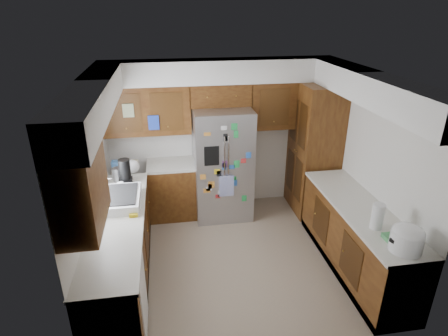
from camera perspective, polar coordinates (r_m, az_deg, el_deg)
The scene contains 12 objects.
floor at distance 5.41m, azimuth 1.81°, elevation -13.21°, with size 3.60×3.60×0.00m, color gray.
room_shell at distance 4.88m, azimuth 0.06°, elevation 6.70°, with size 3.64×3.24×2.52m.
left_counter_run at distance 5.14m, azimuth -13.50°, elevation -10.32°, with size 1.36×3.20×0.92m.
right_counter_run at distance 5.26m, azimuth 19.43°, elevation -10.34°, with size 0.63×2.25×0.92m.
pantry at distance 6.27m, azimuth 13.53°, elevation 2.75°, with size 0.60×0.90×2.15m, color #44200D.
fridge at distance 5.99m, azimuth -0.23°, elevation 0.63°, with size 0.90×0.79×1.80m.
bridge_cabinet at distance 5.87m, azimuth -0.60°, elevation 11.19°, with size 0.96×0.34×0.35m, color #44200D.
fridge_top_items at distance 5.78m, azimuth -1.96°, elevation 14.04°, with size 0.73×0.31×0.29m.
sink_assembly at distance 4.93m, azimuth -15.66°, elevation -4.55°, with size 0.52×0.74×0.37m.
left_counter_clutter at distance 5.58m, azimuth -14.74°, elevation -0.33°, with size 0.41×0.78×0.38m.
rice_cooker at distance 4.30m, azimuth 26.14°, elevation -9.51°, with size 0.34×0.33×0.29m.
paper_towel at distance 4.56m, azimuth 22.36°, elevation -6.82°, with size 0.14×0.14×0.30m, color white.
Camera 1 is at (-0.85, -4.24, 3.26)m, focal length 30.00 mm.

